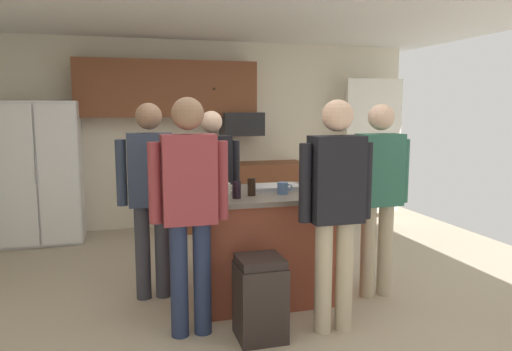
{
  "coord_description": "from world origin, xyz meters",
  "views": [
    {
      "loc": [
        -1.04,
        -4.06,
        1.67
      ],
      "look_at": [
        0.16,
        0.19,
        1.05
      ],
      "focal_mm": 33.85,
      "sensor_mm": 36.0,
      "label": 1
    }
  ],
  "objects_px": {
    "person_guest_left": "(379,187)",
    "glass_stout_tall": "(225,184)",
    "person_host_foreground": "(212,181)",
    "mug_blue_stoneware": "(225,189)",
    "person_guest_by_door": "(189,200)",
    "serving_tray": "(275,187)",
    "microwave_over_range": "(242,124)",
    "glass_dark_ale": "(252,187)",
    "kitchen_island": "(265,244)",
    "glass_pilsner": "(206,184)",
    "person_guest_right": "(151,187)",
    "refrigerator": "(42,172)",
    "trash_bin": "(260,298)",
    "glass_short_whisky": "(237,190)",
    "mug_ceramic_white": "(283,188)",
    "person_elder_center": "(336,200)"
  },
  "relations": [
    {
      "from": "person_guest_left",
      "to": "glass_pilsner",
      "type": "relative_size",
      "value": 10.94
    },
    {
      "from": "person_host_foreground",
      "to": "mug_ceramic_white",
      "type": "distance_m",
      "value": 1.03
    },
    {
      "from": "kitchen_island",
      "to": "person_guest_right",
      "type": "relative_size",
      "value": 0.77
    },
    {
      "from": "person_guest_left",
      "to": "person_guest_right",
      "type": "xyz_separation_m",
      "value": [
        -1.92,
        0.49,
        0.01
      ]
    },
    {
      "from": "refrigerator",
      "to": "person_elder_center",
      "type": "distance_m",
      "value": 4.09
    },
    {
      "from": "microwave_over_range",
      "to": "mug_blue_stoneware",
      "type": "bearing_deg",
      "value": -106.88
    },
    {
      "from": "microwave_over_range",
      "to": "glass_stout_tall",
      "type": "height_order",
      "value": "microwave_over_range"
    },
    {
      "from": "kitchen_island",
      "to": "mug_ceramic_white",
      "type": "bearing_deg",
      "value": -55.25
    },
    {
      "from": "trash_bin",
      "to": "mug_blue_stoneware",
      "type": "bearing_deg",
      "value": 98.39
    },
    {
      "from": "kitchen_island",
      "to": "microwave_over_range",
      "type": "bearing_deg",
      "value": 80.36
    },
    {
      "from": "trash_bin",
      "to": "refrigerator",
      "type": "bearing_deg",
      "value": 120.3
    },
    {
      "from": "kitchen_island",
      "to": "person_elder_center",
      "type": "height_order",
      "value": "person_elder_center"
    },
    {
      "from": "person_guest_right",
      "to": "glass_stout_tall",
      "type": "distance_m",
      "value": 0.64
    },
    {
      "from": "person_guest_by_door",
      "to": "serving_tray",
      "type": "relative_size",
      "value": 3.96
    },
    {
      "from": "person_guest_left",
      "to": "serving_tray",
      "type": "xyz_separation_m",
      "value": [
        -0.85,
        0.33,
        -0.02
      ]
    },
    {
      "from": "serving_tray",
      "to": "mug_ceramic_white",
      "type": "bearing_deg",
      "value": -91.24
    },
    {
      "from": "mug_ceramic_white",
      "to": "glass_dark_ale",
      "type": "height_order",
      "value": "glass_dark_ale"
    },
    {
      "from": "refrigerator",
      "to": "trash_bin",
      "type": "bearing_deg",
      "value": -59.7
    },
    {
      "from": "glass_dark_ale",
      "to": "kitchen_island",
      "type": "bearing_deg",
      "value": 42.13
    },
    {
      "from": "refrigerator",
      "to": "glass_dark_ale",
      "type": "relative_size",
      "value": 12.33
    },
    {
      "from": "person_guest_left",
      "to": "microwave_over_range",
      "type": "bearing_deg",
      "value": -65.32
    },
    {
      "from": "person_guest_by_door",
      "to": "trash_bin",
      "type": "relative_size",
      "value": 2.86
    },
    {
      "from": "person_guest_by_door",
      "to": "glass_short_whisky",
      "type": "height_order",
      "value": "person_guest_by_door"
    },
    {
      "from": "glass_short_whisky",
      "to": "mug_ceramic_white",
      "type": "xyz_separation_m",
      "value": [
        0.42,
        0.08,
        -0.02
      ]
    },
    {
      "from": "kitchen_island",
      "to": "glass_stout_tall",
      "type": "xyz_separation_m",
      "value": [
        -0.33,
        0.11,
        0.53
      ]
    },
    {
      "from": "person_guest_by_door",
      "to": "glass_pilsner",
      "type": "height_order",
      "value": "person_guest_by_door"
    },
    {
      "from": "person_host_foreground",
      "to": "mug_blue_stoneware",
      "type": "height_order",
      "value": "person_host_foreground"
    },
    {
      "from": "glass_stout_tall",
      "to": "glass_dark_ale",
      "type": "relative_size",
      "value": 0.89
    },
    {
      "from": "kitchen_island",
      "to": "person_host_foreground",
      "type": "xyz_separation_m",
      "value": [
        -0.32,
        0.77,
        0.46
      ]
    },
    {
      "from": "person_guest_by_door",
      "to": "refrigerator",
      "type": "bearing_deg",
      "value": 77.98
    },
    {
      "from": "mug_blue_stoneware",
      "to": "glass_dark_ale",
      "type": "xyz_separation_m",
      "value": [
        0.2,
        -0.09,
        0.02
      ]
    },
    {
      "from": "person_guest_right",
      "to": "glass_short_whisky",
      "type": "xyz_separation_m",
      "value": [
        0.65,
        -0.48,
        0.03
      ]
    },
    {
      "from": "person_guest_by_door",
      "to": "mug_ceramic_white",
      "type": "relative_size",
      "value": 13.2
    },
    {
      "from": "mug_blue_stoneware",
      "to": "kitchen_island",
      "type": "bearing_deg",
      "value": 8.86
    },
    {
      "from": "glass_stout_tall",
      "to": "person_guest_left",
      "type": "bearing_deg",
      "value": -15.55
    },
    {
      "from": "person_guest_left",
      "to": "kitchen_island",
      "type": "bearing_deg",
      "value": 0.0
    },
    {
      "from": "refrigerator",
      "to": "glass_dark_ale",
      "type": "bearing_deg",
      "value": -52.96
    },
    {
      "from": "kitchen_island",
      "to": "person_guest_right",
      "type": "distance_m",
      "value": 1.12
    },
    {
      "from": "person_guest_left",
      "to": "refrigerator",
      "type": "bearing_deg",
      "value": -26.87
    },
    {
      "from": "person_guest_by_door",
      "to": "glass_dark_ale",
      "type": "relative_size",
      "value": 12.25
    },
    {
      "from": "person_guest_left",
      "to": "mug_blue_stoneware",
      "type": "distance_m",
      "value": 1.34
    },
    {
      "from": "mug_blue_stoneware",
      "to": "glass_dark_ale",
      "type": "distance_m",
      "value": 0.22
    },
    {
      "from": "person_guest_by_door",
      "to": "person_guest_right",
      "type": "bearing_deg",
      "value": 68.51
    },
    {
      "from": "glass_short_whisky",
      "to": "kitchen_island",
      "type": "bearing_deg",
      "value": 37.15
    },
    {
      "from": "serving_tray",
      "to": "person_guest_right",
      "type": "bearing_deg",
      "value": 171.22
    },
    {
      "from": "trash_bin",
      "to": "person_guest_left",
      "type": "bearing_deg",
      "value": 22.23
    },
    {
      "from": "person_guest_right",
      "to": "person_elder_center",
      "type": "bearing_deg",
      "value": -24.81
    },
    {
      "from": "kitchen_island",
      "to": "glass_pilsner",
      "type": "distance_m",
      "value": 0.75
    },
    {
      "from": "person_guest_right",
      "to": "trash_bin",
      "type": "distance_m",
      "value": 1.39
    },
    {
      "from": "person_guest_left",
      "to": "glass_stout_tall",
      "type": "xyz_separation_m",
      "value": [
        -1.29,
        0.36,
        0.03
      ]
    }
  ]
}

